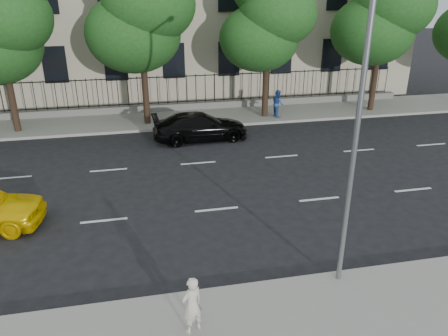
% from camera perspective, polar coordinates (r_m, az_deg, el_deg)
% --- Properties ---
extents(ground, '(120.00, 120.00, 0.00)m').
position_cam_1_polar(ground, '(13.92, 0.99, -10.28)').
color(ground, black).
rests_on(ground, ground).
extents(far_sidewalk, '(60.00, 4.00, 0.15)m').
position_cam_1_polar(far_sidewalk, '(26.56, -5.67, 6.50)').
color(far_sidewalk, gray).
rests_on(far_sidewalk, ground).
extents(lane_markings, '(49.60, 4.62, 0.01)m').
position_cam_1_polar(lane_markings, '(17.99, -2.32, -2.04)').
color(lane_markings, silver).
rests_on(lane_markings, ground).
extents(iron_fence, '(30.00, 0.50, 2.20)m').
position_cam_1_polar(iron_fence, '(28.03, -6.11, 8.59)').
color(iron_fence, slate).
rests_on(iron_fence, far_sidewalk).
extents(street_light, '(0.25, 3.32, 8.05)m').
position_cam_1_polar(street_light, '(11.11, 16.11, 9.13)').
color(street_light, slate).
rests_on(street_light, near_sidewalk).
extents(tree_c, '(5.89, 5.50, 9.80)m').
position_cam_1_polar(tree_c, '(24.71, -10.91, 19.92)').
color(tree_c, '#382619').
rests_on(tree_c, far_sidewalk).
extents(tree_d, '(5.34, 4.94, 8.84)m').
position_cam_1_polar(tree_d, '(25.89, 5.76, 19.06)').
color(tree_d, '#382619').
rests_on(tree_d, far_sidewalk).
extents(tree_e, '(5.71, 5.31, 9.46)m').
position_cam_1_polar(tree_e, '(28.72, 20.05, 18.99)').
color(tree_e, '#382619').
rests_on(tree_e, far_sidewalk).
extents(black_sedan, '(5.02, 2.24, 1.43)m').
position_cam_1_polar(black_sedan, '(22.82, -3.11, 5.44)').
color(black_sedan, black).
rests_on(black_sedan, ground).
extents(woman_near, '(0.64, 0.56, 1.48)m').
position_cam_1_polar(woman_near, '(10.45, -4.19, -17.40)').
color(woman_near, beige).
rests_on(woman_near, near_sidewalk).
extents(pedestrian_far, '(0.66, 0.82, 1.61)m').
position_cam_1_polar(pedestrian_far, '(26.52, 7.03, 8.39)').
color(pedestrian_far, '#284A92').
rests_on(pedestrian_far, far_sidewalk).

